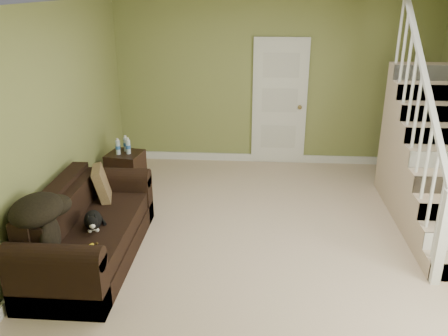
% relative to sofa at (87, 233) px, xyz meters
% --- Properties ---
extents(floor, '(5.00, 5.50, 0.01)m').
position_rel_sofa_xyz_m(floor, '(2.01, 0.43, -0.31)').
color(floor, tan).
rests_on(floor, ground).
extents(ceiling, '(5.00, 5.50, 0.01)m').
position_rel_sofa_xyz_m(ceiling, '(2.01, 0.43, 2.29)').
color(ceiling, white).
rests_on(ceiling, wall_back).
extents(wall_back, '(5.00, 0.04, 2.60)m').
position_rel_sofa_xyz_m(wall_back, '(2.01, 3.18, 0.99)').
color(wall_back, olive).
rests_on(wall_back, floor).
extents(wall_front, '(5.00, 0.04, 2.60)m').
position_rel_sofa_xyz_m(wall_front, '(2.01, -2.32, 0.99)').
color(wall_front, olive).
rests_on(wall_front, floor).
extents(wall_left, '(0.04, 5.50, 2.60)m').
position_rel_sofa_xyz_m(wall_left, '(-0.49, 0.43, 0.99)').
color(wall_left, olive).
rests_on(wall_left, floor).
extents(baseboard_back, '(5.00, 0.04, 0.12)m').
position_rel_sofa_xyz_m(baseboard_back, '(2.01, 3.15, -0.25)').
color(baseboard_back, white).
rests_on(baseboard_back, floor).
extents(baseboard_left, '(0.04, 5.50, 0.12)m').
position_rel_sofa_xyz_m(baseboard_left, '(-0.46, 0.43, -0.25)').
color(baseboard_left, white).
rests_on(baseboard_left, floor).
extents(door, '(0.86, 0.12, 2.02)m').
position_rel_sofa_xyz_m(door, '(2.12, 3.13, 0.70)').
color(door, white).
rests_on(door, floor).
extents(staircase, '(1.00, 2.51, 2.82)m').
position_rel_sofa_xyz_m(staircase, '(4.01, 1.39, 0.33)').
color(staircase, tan).
rests_on(staircase, floor).
extents(sofa, '(0.88, 2.04, 0.81)m').
position_rel_sofa_xyz_m(sofa, '(0.00, 0.00, 0.00)').
color(sofa, black).
rests_on(sofa, floor).
extents(side_table, '(0.52, 0.52, 0.77)m').
position_rel_sofa_xyz_m(side_table, '(-0.09, 1.87, -0.03)').
color(side_table, black).
rests_on(side_table, floor).
extents(cat, '(0.30, 0.47, 0.23)m').
position_rel_sofa_xyz_m(cat, '(0.12, -0.13, 0.22)').
color(cat, black).
rests_on(cat, sofa).
extents(banana, '(0.07, 0.20, 0.06)m').
position_rel_sofa_xyz_m(banana, '(0.24, -0.58, 0.16)').
color(banana, gold).
rests_on(banana, sofa).
extents(throw_pillow, '(0.29, 0.44, 0.41)m').
position_rel_sofa_xyz_m(throw_pillow, '(-0.00, 0.60, 0.31)').
color(throw_pillow, '#482F1D').
rests_on(throw_pillow, sofa).
extents(throw_blanket, '(0.59, 0.69, 0.25)m').
position_rel_sofa_xyz_m(throw_blanket, '(-0.23, -0.53, 0.53)').
color(throw_blanket, black).
rests_on(throw_blanket, sofa).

